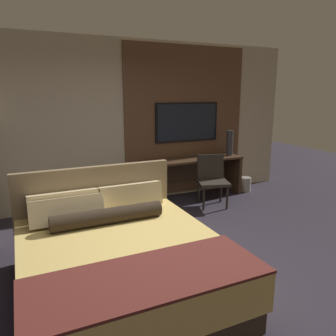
{
  "coord_description": "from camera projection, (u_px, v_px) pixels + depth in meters",
  "views": [
    {
      "loc": [
        -1.42,
        -2.86,
        1.91
      ],
      "look_at": [
        0.43,
        1.11,
        0.9
      ],
      "focal_mm": 35.0,
      "sensor_mm": 36.0,
      "label": 1
    }
  ],
  "objects": [
    {
      "name": "desk",
      "position": [
        192.0,
        170.0,
        6.08
      ],
      "size": [
        1.9,
        0.51,
        0.74
      ],
      "color": "#422D1E",
      "rests_on": "ground_plane"
    },
    {
      "name": "bed",
      "position": [
        119.0,
        259.0,
        3.19
      ],
      "size": [
        1.86,
        2.11,
        1.06
      ],
      "color": "#33281E",
      "rests_on": "ground_plane"
    },
    {
      "name": "desk_chair",
      "position": [
        212.0,
        176.0,
        5.65
      ],
      "size": [
        0.63,
        0.62,
        0.87
      ],
      "rotation": [
        0.0,
        0.0,
        -0.31
      ],
      "color": "#28231E",
      "rests_on": "ground_plane"
    },
    {
      "name": "tv",
      "position": [
        187.0,
        122.0,
        6.06
      ],
      "size": [
        1.27,
        0.04,
        0.72
      ],
      "color": "black"
    },
    {
      "name": "ground_plane",
      "position": [
        175.0,
        274.0,
        3.54
      ],
      "size": [
        16.0,
        16.0,
        0.0
      ],
      "primitive_type": "plane",
      "color": "#28232D"
    },
    {
      "name": "wall_back_tv_panel",
      "position": [
        119.0,
        123.0,
        5.6
      ],
      "size": [
        7.2,
        0.09,
        2.8
      ],
      "color": "#BCAD8E",
      "rests_on": "ground_plane"
    },
    {
      "name": "vase_tall",
      "position": [
        230.0,
        143.0,
        6.25
      ],
      "size": [
        0.12,
        0.12,
        0.47
      ],
      "color": "#333338",
      "rests_on": "desk"
    },
    {
      "name": "waste_bin",
      "position": [
        245.0,
        184.0,
        6.5
      ],
      "size": [
        0.22,
        0.22,
        0.28
      ],
      "color": "gray",
      "rests_on": "ground_plane"
    }
  ]
}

